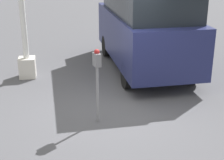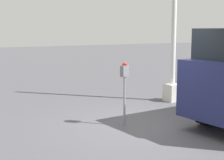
% 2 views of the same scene
% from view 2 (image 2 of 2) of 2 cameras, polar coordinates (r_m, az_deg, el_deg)
% --- Properties ---
extents(ground_plane, '(80.00, 80.00, 0.00)m').
position_cam_2_polar(ground_plane, '(8.27, 6.65, -7.68)').
color(ground_plane, '#4C4C51').
extents(parking_meter_near, '(0.22, 0.15, 1.53)m').
position_cam_2_polar(parking_meter_near, '(8.05, 2.10, 0.12)').
color(parking_meter_near, gray).
rests_on(parking_meter_near, ground).
extents(lamp_post, '(0.44, 0.44, 5.62)m').
position_cam_2_polar(lamp_post, '(11.05, 10.16, 5.54)').
color(lamp_post, beige).
rests_on(lamp_post, ground).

